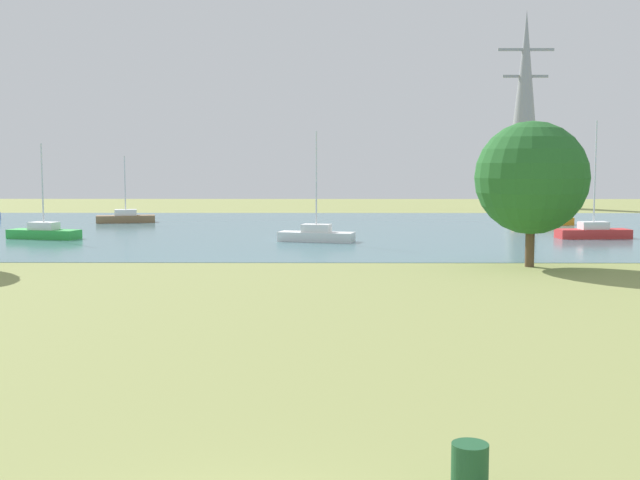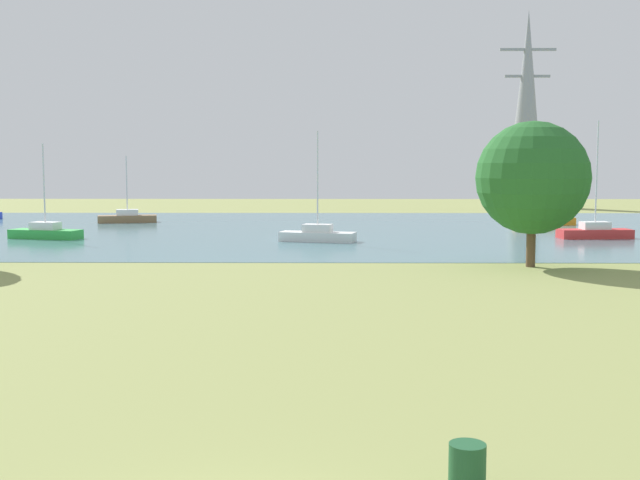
% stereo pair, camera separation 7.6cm
% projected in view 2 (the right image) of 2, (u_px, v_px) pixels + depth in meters
% --- Properties ---
extents(ground_plane, '(160.00, 160.00, 0.00)m').
position_uv_depth(ground_plane, '(295.00, 288.00, 31.76)').
color(ground_plane, '#8C9351').
extents(litter_bin, '(0.56, 0.56, 0.80)m').
position_uv_depth(litter_bin, '(467.00, 470.00, 11.87)').
color(litter_bin, '#1E512D').
rests_on(litter_bin, ground).
extents(water_surface, '(140.00, 40.00, 0.02)m').
position_uv_depth(water_surface, '(311.00, 230.00, 59.63)').
color(water_surface, slate).
rests_on(water_surface, ground).
extents(sailboat_orange, '(4.86, 1.71, 6.50)m').
position_uv_depth(sailboat_orange, '(544.00, 219.00, 64.34)').
color(sailboat_orange, orange).
rests_on(sailboat_orange, water_surface).
extents(sailboat_red, '(4.92, 1.93, 7.77)m').
position_uv_depth(sailboat_red, '(595.00, 231.00, 52.64)').
color(sailboat_red, red).
rests_on(sailboat_red, water_surface).
extents(sailboat_green, '(5.02, 2.68, 6.26)m').
position_uv_depth(sailboat_green, '(46.00, 232.00, 52.42)').
color(sailboat_green, green).
rests_on(sailboat_green, water_surface).
extents(sailboat_brown, '(5.02, 2.56, 5.60)m').
position_uv_depth(sailboat_brown, '(127.00, 217.00, 66.74)').
color(sailboat_brown, brown).
rests_on(sailboat_brown, water_surface).
extents(sailboat_white, '(5.02, 2.63, 6.99)m').
position_uv_depth(sailboat_white, '(318.00, 234.00, 50.49)').
color(sailboat_white, white).
rests_on(sailboat_white, water_surface).
extents(tree_mid_shore, '(5.43, 5.43, 7.01)m').
position_uv_depth(tree_mid_shore, '(533.00, 178.00, 37.88)').
color(tree_mid_shore, brown).
rests_on(tree_mid_shore, ground).
extents(electricity_pylon, '(6.40, 4.40, 22.40)m').
position_uv_depth(electricity_pylon, '(526.00, 109.00, 90.90)').
color(electricity_pylon, gray).
rests_on(electricity_pylon, ground).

